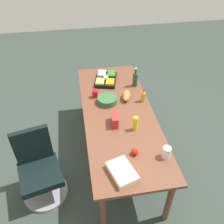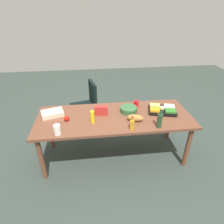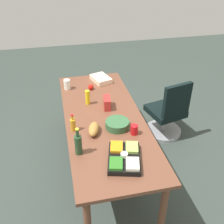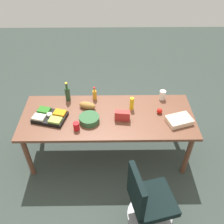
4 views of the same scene
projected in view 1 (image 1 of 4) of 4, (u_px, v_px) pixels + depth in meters
ground_plane at (118, 152)px, 3.69m from camera, size 10.00×10.00×0.00m
conference_table at (118, 117)px, 3.23m from camera, size 2.36×0.91×0.78m
office_chair at (40, 173)px, 2.98m from camera, size 0.58×0.58×0.94m
chip_bag_red at (115, 119)px, 2.98m from camera, size 0.21×0.10×0.14m
dressing_bottle at (143, 96)px, 3.32m from camera, size 0.07×0.07×0.21m
salad_bowl at (107, 100)px, 3.32m from camera, size 0.27×0.27×0.08m
veggie_tray at (106, 79)px, 3.73m from camera, size 0.48×0.40×0.09m
sheet_cake at (122, 172)px, 2.43m from camera, size 0.37×0.31×0.07m
bread_loaf at (126, 96)px, 3.38m from camera, size 0.26×0.17×0.10m
red_solo_cup at (95, 94)px, 3.41m from camera, size 0.10×0.10×0.11m
mustard_bottle at (135, 123)px, 2.88m from camera, size 0.06×0.06×0.19m
wine_bottle at (135, 79)px, 3.59m from camera, size 0.09×0.09×0.30m
mayo_jar at (166, 152)px, 2.58m from camera, size 0.09×0.09×0.14m
apple_red at (135, 152)px, 2.62m from camera, size 0.08×0.08×0.08m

